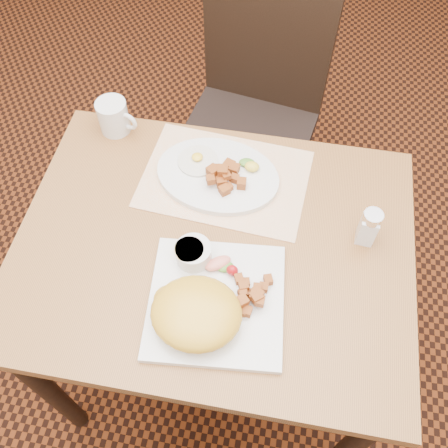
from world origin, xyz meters
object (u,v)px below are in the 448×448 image
table (214,266)px  coffee_mug (114,117)px  plate_oval (218,175)px  plate_square (216,301)px  salt_shaker (369,227)px  chair_far (254,104)px

table → coffee_mug: 0.46m
plate_oval → coffee_mug: 0.32m
plate_square → salt_shaker: 0.37m
table → plate_oval: 0.22m
salt_shaker → coffee_mug: (-0.65, 0.23, -0.01)m
table → plate_oval: (-0.02, 0.19, 0.12)m
table → plate_square: 0.19m
plate_oval → plate_square: bearing=-80.0°
plate_oval → salt_shaker: size_ratio=3.05×
plate_square → coffee_mug: size_ratio=2.55×
salt_shaker → coffee_mug: bearing=160.5°
plate_oval → salt_shaker: (0.36, -0.11, 0.04)m
plate_square → plate_oval: (-0.06, 0.33, 0.00)m
salt_shaker → coffee_mug: size_ratio=0.91×
table → chair_far: chair_far is taller
table → salt_shaker: bearing=12.1°
chair_far → coffee_mug: chair_far is taller
coffee_mug → plate_square: bearing=-51.7°
table → plate_square: plate_square is taller
table → salt_shaker: 0.38m
chair_far → plate_oval: size_ratio=3.19×
chair_far → plate_square: (0.03, -0.82, 0.22)m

